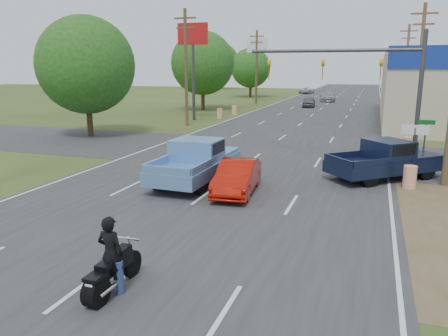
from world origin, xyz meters
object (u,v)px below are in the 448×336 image
at_px(distant_car_silver, 328,96).
at_px(distant_car_grey, 309,102).
at_px(navy_pickup, 388,159).
at_px(distant_car_white, 307,90).
at_px(motorcycle, 111,274).
at_px(red_convertible, 237,177).
at_px(rider, 111,257).
at_px(blue_pickup, 197,160).

bearing_deg(distant_car_silver, distant_car_grey, -104.90).
relative_size(navy_pickup, distant_car_silver, 1.05).
bearing_deg(distant_car_white, motorcycle, 105.21).
xyz_separation_m(red_convertible, rider, (-0.28, -8.86, 0.21)).
bearing_deg(distant_car_grey, motorcycle, -91.89).
xyz_separation_m(navy_pickup, distant_car_silver, (-7.60, 47.31, -0.16)).
bearing_deg(distant_car_silver, red_convertible, -95.80).
bearing_deg(motorcycle, distant_car_silver, 92.37).
height_order(motorcycle, blue_pickup, blue_pickup).
height_order(rider, navy_pickup, navy_pickup).
height_order(motorcycle, distant_car_white, distant_car_white).
relative_size(motorcycle, distant_car_silver, 0.41).
height_order(navy_pickup, distant_car_silver, navy_pickup).
relative_size(rider, distant_car_silver, 0.34).
xyz_separation_m(distant_car_grey, distant_car_white, (-4.65, 29.63, -0.05)).
bearing_deg(red_convertible, rider, -97.82).
xyz_separation_m(blue_pickup, navy_pickup, (8.24, 3.38, -0.07)).
bearing_deg(distant_car_white, distant_car_silver, 117.44).
distance_m(red_convertible, blue_pickup, 2.62).
bearing_deg(red_convertible, navy_pickup, 31.73).
height_order(blue_pickup, distant_car_white, blue_pickup).
distance_m(blue_pickup, navy_pickup, 8.91).
bearing_deg(distant_car_white, rider, 105.21).
height_order(navy_pickup, distant_car_grey, navy_pickup).
height_order(blue_pickup, distant_car_grey, blue_pickup).
distance_m(blue_pickup, distant_car_silver, 50.69).
bearing_deg(rider, red_convertible, -90.73).
distance_m(navy_pickup, distant_car_silver, 47.92).
xyz_separation_m(rider, distant_car_silver, (-1.36, 60.78, -0.13)).
distance_m(rider, distant_car_silver, 60.80).
relative_size(blue_pickup, navy_pickup, 1.08).
bearing_deg(rider, motorcycle, 90.00).
xyz_separation_m(blue_pickup, distant_car_grey, (-0.71, 40.08, -0.33)).
bearing_deg(blue_pickup, distant_car_grey, 92.56).
height_order(motorcycle, distant_car_grey, distant_car_grey).
relative_size(red_convertible, distant_car_white, 0.92).
xyz_separation_m(red_convertible, motorcycle, (-0.28, -8.92, -0.19)).
distance_m(motorcycle, distant_car_silver, 60.86).
height_order(red_convertible, distant_car_grey, red_convertible).
bearing_deg(blue_pickup, distant_car_white, 95.94).
bearing_deg(navy_pickup, distant_car_silver, 147.57).
bearing_deg(distant_car_white, navy_pickup, 111.52).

